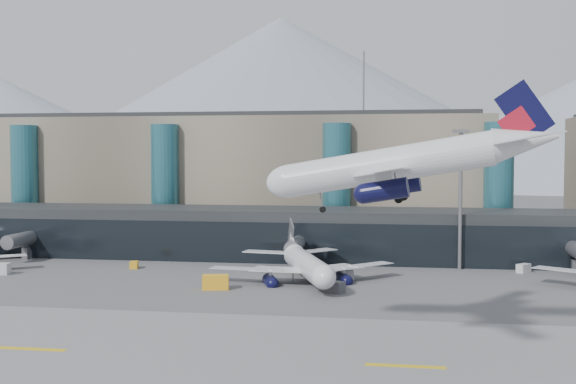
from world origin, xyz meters
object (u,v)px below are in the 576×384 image
object	(u,v)px
veh_b	(134,265)
veh_d	(524,268)
veh_h	(216,282)
jet_parked_mid	(303,256)
hero_jet	(416,153)
veh_g	(347,274)
lightmast_mid	(460,191)
veh_c	(334,287)

from	to	relation	value
veh_b	veh_d	size ratio (longest dim) A/B	0.83
veh_h	jet_parked_mid	bearing A→B (deg)	28.05
hero_jet	veh_g	size ratio (longest dim) A/B	11.84
veh_b	veh_d	bearing A→B (deg)	-98.50
lightmast_mid	jet_parked_mid	size ratio (longest dim) A/B	0.78
veh_c	veh_h	xyz separation A→B (m)	(-18.60, -0.36, 0.25)
veh_h	veh_b	bearing A→B (deg)	127.12
veh_d	veh_g	size ratio (longest dim) A/B	0.99
lightmast_mid	hero_jet	size ratio (longest dim) A/B	0.79
veh_d	jet_parked_mid	bearing A→B (deg)	150.28
hero_jet	veh_b	world-z (taller)	hero_jet
hero_jet	veh_d	size ratio (longest dim) A/B	11.94
jet_parked_mid	veh_g	size ratio (longest dim) A/B	11.98
veh_d	veh_g	xyz separation A→B (m)	(-30.63, -11.51, 0.02)
lightmast_mid	veh_d	world-z (taller)	lightmast_mid
jet_parked_mid	veh_d	size ratio (longest dim) A/B	12.08
veh_h	lightmast_mid	bearing A→B (deg)	21.94
veh_b	veh_c	distance (m)	42.49
veh_c	lightmast_mid	bearing A→B (deg)	86.33
lightmast_mid	jet_parked_mid	distance (m)	32.75
lightmast_mid	veh_b	world-z (taller)	lightmast_mid
jet_parked_mid	veh_c	size ratio (longest dim) A/B	10.46
lightmast_mid	veh_h	distance (m)	48.92
veh_g	hero_jet	bearing A→B (deg)	-9.99
jet_parked_mid	veh_d	world-z (taller)	jet_parked_mid
hero_jet	veh_c	xyz separation A→B (m)	(-11.58, 30.82, -20.34)
jet_parked_mid	veh_c	bearing A→B (deg)	-167.86
veh_b	veh_h	distance (m)	26.85
hero_jet	lightmast_mid	bearing A→B (deg)	87.87
hero_jet	jet_parked_mid	distance (m)	47.71
lightmast_mid	veh_b	distance (m)	61.55
jet_parked_mid	veh_h	bearing A→B (deg)	110.21
hero_jet	jet_parked_mid	bearing A→B (deg)	120.43
hero_jet	veh_b	size ratio (longest dim) A/B	14.47
veh_b	veh_h	size ratio (longest dim) A/B	0.55
hero_jet	veh_d	distance (m)	61.59
veh_b	veh_h	bearing A→B (deg)	-144.88
veh_g	veh_h	size ratio (longest dim) A/B	0.68
hero_jet	veh_c	bearing A→B (deg)	117.52
lightmast_mid	veh_h	bearing A→B (deg)	-146.35
veh_b	veh_c	bearing A→B (deg)	-127.75
jet_parked_mid	veh_h	size ratio (longest dim) A/B	8.10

